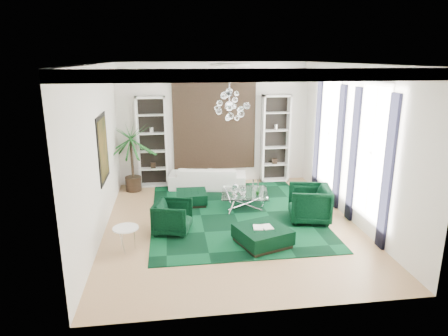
{
  "coord_description": "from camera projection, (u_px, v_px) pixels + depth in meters",
  "views": [
    {
      "loc": [
        -1.4,
        -8.91,
        3.95
      ],
      "look_at": [
        -0.1,
        0.5,
        1.29
      ],
      "focal_mm": 32.0,
      "sensor_mm": 36.0,
      "label": 1
    }
  ],
  "objects": [
    {
      "name": "curtain_far_a",
      "position": [
        339.0,
        148.0,
        10.38
      ],
      "size": [
        0.07,
        0.3,
        3.25
      ],
      "primitive_type": "cube",
      "color": "black",
      "rests_on": "floor"
    },
    {
      "name": "wall_right",
      "position": [
        354.0,
        144.0,
        9.63
      ],
      "size": [
        0.02,
        7.0,
        3.8
      ],
      "primitive_type": "cube",
      "color": "silver",
      "rests_on": "ground"
    },
    {
      "name": "armchair_left",
      "position": [
        173.0,
        217.0,
        9.2
      ],
      "size": [
        1.0,
        0.98,
        0.75
      ],
      "primitive_type": "imported",
      "rotation": [
        0.0,
        0.0,
        1.33
      ],
      "color": "black",
      "rests_on": "floor"
    },
    {
      "name": "floor",
      "position": [
        231.0,
        224.0,
        9.75
      ],
      "size": [
        6.0,
        7.0,
        0.02
      ],
      "primitive_type": "cube",
      "color": "tan",
      "rests_on": "ground"
    },
    {
      "name": "curtain_far_b",
      "position": [
        317.0,
        137.0,
        11.87
      ],
      "size": [
        0.07,
        0.3,
        3.25
      ],
      "primitive_type": "cube",
      "color": "black",
      "rests_on": "floor"
    },
    {
      "name": "side_table",
      "position": [
        126.0,
        239.0,
        8.34
      ],
      "size": [
        0.58,
        0.58,
        0.51
      ],
      "primitive_type": "cylinder",
      "rotation": [
        0.0,
        0.0,
        0.08
      ],
      "color": "white",
      "rests_on": "floor"
    },
    {
      "name": "curtain_near_a",
      "position": [
        388.0,
        174.0,
        8.09
      ],
      "size": [
        0.07,
        0.3,
        3.25
      ],
      "primitive_type": "cube",
      "color": "black",
      "rests_on": "floor"
    },
    {
      "name": "ceiling_medallion",
      "position": [
        230.0,
        65.0,
        9.02
      ],
      "size": [
        0.9,
        0.9,
        0.05
      ],
      "primitive_type": "cylinder",
      "color": "white",
      "rests_on": "ceiling"
    },
    {
      "name": "tapestry",
      "position": [
        214.0,
        124.0,
        12.54
      ],
      "size": [
        2.5,
        0.06,
        2.8
      ],
      "primitive_type": "cube",
      "color": "black",
      "rests_on": "wall_back"
    },
    {
      "name": "chandelier",
      "position": [
        229.0,
        106.0,
        9.11
      ],
      "size": [
        1.0,
        1.0,
        0.78
      ],
      "primitive_type": null,
      "rotation": [
        0.0,
        0.0,
        -0.17
      ],
      "color": "white",
      "rests_on": "ceiling"
    },
    {
      "name": "window_far",
      "position": [
        329.0,
        133.0,
        11.06
      ],
      "size": [
        0.03,
        1.1,
        2.9
      ],
      "primitive_type": "cube",
      "color": "white",
      "rests_on": "wall_right"
    },
    {
      "name": "rug",
      "position": [
        234.0,
        214.0,
        10.35
      ],
      "size": [
        4.2,
        5.0,
        0.02
      ],
      "primitive_type": "cube",
      "color": "black",
      "rests_on": "floor"
    },
    {
      "name": "wall_back",
      "position": [
        214.0,
        124.0,
        12.58
      ],
      "size": [
        6.0,
        0.02,
        3.8
      ],
      "primitive_type": "cube",
      "color": "silver",
      "rests_on": "ground"
    },
    {
      "name": "wall_left",
      "position": [
        97.0,
        152.0,
        8.84
      ],
      "size": [
        0.02,
        7.0,
        3.8
      ],
      "primitive_type": "cube",
      "color": "silver",
      "rests_on": "ground"
    },
    {
      "name": "palm",
      "position": [
        131.0,
        149.0,
        11.84
      ],
      "size": [
        1.83,
        1.83,
        2.62
      ],
      "primitive_type": null,
      "rotation": [
        0.0,
        0.0,
        0.13
      ],
      "color": "#19591E",
      "rests_on": "floor"
    },
    {
      "name": "ottoman_side",
      "position": [
        191.0,
        198.0,
        11.0
      ],
      "size": [
        0.83,
        0.83,
        0.36
      ],
      "primitive_type": "cube",
      "rotation": [
        0.0,
        0.0,
        -0.01
      ],
      "color": "black",
      "rests_on": "floor"
    },
    {
      "name": "coffee_table",
      "position": [
        245.0,
        200.0,
        10.79
      ],
      "size": [
        1.41,
        1.41,
        0.42
      ],
      "primitive_type": null,
      "rotation": [
        0.0,
        0.0,
        -0.16
      ],
      "color": "white",
      "rests_on": "floor"
    },
    {
      "name": "armchair_right",
      "position": [
        309.0,
        204.0,
        9.83
      ],
      "size": [
        1.18,
        1.15,
        0.9
      ],
      "primitive_type": "imported",
      "rotation": [
        0.0,
        0.0,
        -1.79
      ],
      "color": "black",
      "rests_on": "floor"
    },
    {
      "name": "book",
      "position": [
        263.0,
        227.0,
        8.56
      ],
      "size": [
        0.42,
        0.28,
        0.03
      ],
      "primitive_type": "cube",
      "color": "white",
      "rests_on": "ottoman_front"
    },
    {
      "name": "shelving_right",
      "position": [
        275.0,
        139.0,
        12.78
      ],
      "size": [
        0.9,
        0.38,
        2.8
      ],
      "primitive_type": null,
      "color": "white",
      "rests_on": "floor"
    },
    {
      "name": "painting",
      "position": [
        103.0,
        148.0,
        9.43
      ],
      "size": [
        0.04,
        1.3,
        1.6
      ],
      "primitive_type": "cube",
      "color": "black",
      "rests_on": "wall_left"
    },
    {
      "name": "wall_front",
      "position": [
        268.0,
        200.0,
        5.89
      ],
      "size": [
        6.0,
        0.02,
        3.8
      ],
      "primitive_type": "cube",
      "color": "silver",
      "rests_on": "ground"
    },
    {
      "name": "crown_molding",
      "position": [
        232.0,
        68.0,
        8.75
      ],
      "size": [
        6.0,
        7.0,
        0.18
      ],
      "primitive_type": null,
      "color": "white",
      "rests_on": "ceiling"
    },
    {
      "name": "window_near",
      "position": [
        372.0,
        153.0,
        8.77
      ],
      "size": [
        0.03,
        1.1,
        2.9
      ],
      "primitive_type": "cube",
      "color": "white",
      "rests_on": "wall_right"
    },
    {
      "name": "curtain_near_b",
      "position": [
        353.0,
        156.0,
        9.58
      ],
      "size": [
        0.07,
        0.3,
        3.25
      ],
      "primitive_type": "cube",
      "color": "black",
      "rests_on": "floor"
    },
    {
      "name": "ceiling",
      "position": [
        232.0,
        63.0,
        8.72
      ],
      "size": [
        6.0,
        7.0,
        0.02
      ],
      "primitive_type": "cube",
      "color": "white",
      "rests_on": "ground"
    },
    {
      "name": "sofa",
      "position": [
        208.0,
        178.0,
        12.32
      ],
      "size": [
        2.45,
        1.3,
        0.68
      ],
      "primitive_type": "imported",
      "rotation": [
        0.0,
        0.0,
        2.97
      ],
      "color": "white",
      "rests_on": "floor"
    },
    {
      "name": "shelving_left",
      "position": [
        152.0,
        142.0,
        12.27
      ],
      "size": [
        0.9,
        0.38,
        2.8
      ],
      "primitive_type": null,
      "color": "white",
      "rests_on": "floor"
    },
    {
      "name": "table_plant",
      "position": [
        258.0,
        190.0,
        10.5
      ],
      "size": [
        0.17,
        0.15,
        0.25
      ],
      "primitive_type": "imported",
      "rotation": [
        0.0,
        0.0,
        0.29
      ],
      "color": "#19591E",
      "rests_on": "coffee_table"
    },
    {
      "name": "ottoman_front",
      "position": [
        262.0,
        236.0,
        8.62
      ],
      "size": [
        1.28,
        1.28,
        0.4
      ],
      "primitive_type": "cube",
      "rotation": [
        0.0,
        0.0,
        0.34
      ],
      "color": "black",
      "rests_on": "floor"
    }
  ]
}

